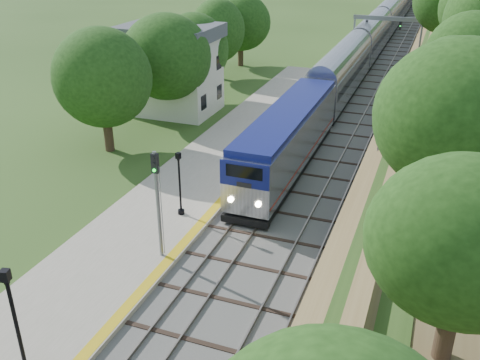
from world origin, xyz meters
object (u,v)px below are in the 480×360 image
at_px(station_building, 171,68).
at_px(signal_farside, 380,132).
at_px(lamppost_far, 180,187).
at_px(signal_platform, 157,194).
at_px(train, 380,29).
at_px(signal_gantry, 387,28).
at_px(lamppost_mid, 18,331).

distance_m(station_building, signal_farside, 22.32).
distance_m(lamppost_far, signal_platform, 4.83).
distance_m(signal_platform, signal_farside, 16.29).
distance_m(train, signal_platform, 62.94).
height_order(station_building, signal_farside, station_building).
relative_size(signal_gantry, lamppost_far, 2.14).
bearing_deg(train, signal_farside, -82.84).
bearing_deg(signal_gantry, station_building, -123.38).
bearing_deg(signal_platform, lamppost_far, 103.27).
height_order(station_building, signal_platform, station_building).
distance_m(lamppost_far, signal_farside, 13.75).
distance_m(station_building, train, 42.27).
xyz_separation_m(station_building, lamppost_mid, (10.25, -32.18, -1.56)).
xyz_separation_m(station_building, signal_platform, (11.10, -23.01, -0.14)).
bearing_deg(signal_platform, signal_gantry, 83.62).
height_order(signal_gantry, lamppost_mid, signal_gantry).
bearing_deg(signal_platform, signal_farside, 56.04).
xyz_separation_m(signal_gantry, signal_farside, (3.73, -34.49, -1.09)).
height_order(station_building, lamppost_far, station_building).
height_order(station_building, train, station_building).
relative_size(lamppost_far, signal_platform, 0.68).
bearing_deg(train, signal_gantry, -80.55).
relative_size(signal_gantry, train, 0.07).
xyz_separation_m(signal_gantry, lamppost_far, (-6.40, -43.65, -2.68)).
xyz_separation_m(train, lamppost_far, (-3.93, -58.50, -0.10)).
xyz_separation_m(lamppost_mid, signal_platform, (0.84, 9.17, 1.43)).
xyz_separation_m(lamppost_mid, lamppost_far, (-0.18, 13.52, -0.39)).
bearing_deg(signal_gantry, lamppost_far, -98.34).
bearing_deg(lamppost_far, signal_farside, 42.13).
xyz_separation_m(signal_platform, signal_farside, (9.10, 13.51, -0.22)).
relative_size(train, signal_platform, 20.41).
relative_size(lamppost_mid, signal_farside, 0.81).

